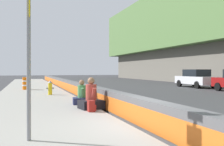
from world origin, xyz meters
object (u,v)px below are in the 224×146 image
at_px(backpack, 91,106).
at_px(construction_barrel, 26,83).
at_px(parked_car_fourth, 196,78).
at_px(route_sign_post, 29,43).
at_px(fire_hydrant, 50,87).
at_px(seated_person_foreground, 91,99).
at_px(seated_person_middle, 82,97).

relative_size(backpack, construction_barrel, 0.42).
bearing_deg(parked_car_fourth, backpack, 132.46).
distance_m(backpack, parked_car_fourth, 17.74).
xyz_separation_m(backpack, parked_car_fourth, (11.97, -13.08, 0.53)).
bearing_deg(route_sign_post, backpack, -32.75).
height_order(fire_hydrant, backpack, fire_hydrant).
height_order(seated_person_foreground, construction_barrel, seated_person_foreground).
relative_size(seated_person_foreground, parked_car_fourth, 0.27).
bearing_deg(backpack, seated_person_foreground, -13.15).
bearing_deg(route_sign_post, seated_person_middle, -22.26).
distance_m(route_sign_post, parked_car_fourth, 21.70).
bearing_deg(parked_car_fourth, route_sign_post, 135.19).
distance_m(route_sign_post, seated_person_middle, 6.26).
height_order(backpack, parked_car_fourth, parked_car_fourth).
bearing_deg(parked_car_fourth, seated_person_foreground, 131.09).
bearing_deg(route_sign_post, construction_barrel, 0.20).
distance_m(fire_hydrant, backpack, 7.20).
bearing_deg(fire_hydrant, route_sign_post, 172.73).
bearing_deg(fire_hydrant, seated_person_middle, -169.37).
xyz_separation_m(fire_hydrant, backpack, (-7.15, -0.84, -0.25)).
bearing_deg(construction_barrel, fire_hydrant, -164.22).
bearing_deg(construction_barrel, seated_person_foreground, -168.08).
relative_size(fire_hydrant, seated_person_foreground, 0.72).
bearing_deg(seated_person_middle, fire_hydrant, 10.63).
bearing_deg(seated_person_middle, parked_car_fourth, -52.96).
xyz_separation_m(route_sign_post, fire_hydrant, (10.54, -1.34, -1.62)).
xyz_separation_m(route_sign_post, backpack, (3.40, -2.18, -1.88)).
bearing_deg(seated_person_foreground, backpack, 166.85).
relative_size(route_sign_post, backpack, 9.00).
height_order(fire_hydrant, construction_barrel, construction_barrel).
distance_m(fire_hydrant, parked_car_fourth, 14.74).
distance_m(seated_person_foreground, construction_barrel, 11.64).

